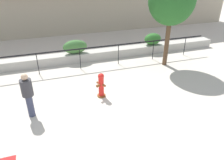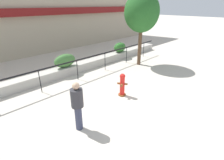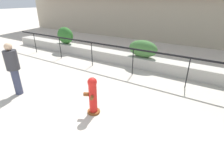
% 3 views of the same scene
% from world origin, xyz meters
% --- Properties ---
extents(ground_plane, '(120.00, 120.00, 0.00)m').
position_xyz_m(ground_plane, '(0.00, 0.00, 0.00)').
color(ground_plane, beige).
extents(planter_wall_low, '(18.00, 0.70, 0.50)m').
position_xyz_m(planter_wall_low, '(0.00, 6.00, 0.25)').
color(planter_wall_low, '#B7B2A8').
rests_on(planter_wall_low, ground).
extents(fence_railing_segment, '(15.00, 0.05, 1.15)m').
position_xyz_m(fence_railing_segment, '(-0.00, 4.90, 1.02)').
color(fence_railing_segment, black).
rests_on(fence_railing_segment, ground).
extents(hedge_bush_1, '(1.36, 0.62, 0.76)m').
position_xyz_m(hedge_bush_1, '(-0.05, 6.00, 0.88)').
color(hedge_bush_1, '#427538').
rests_on(hedge_bush_1, planter_wall_low).
extents(hedge_bush_2, '(1.08, 0.70, 0.72)m').
position_xyz_m(hedge_bush_2, '(4.81, 6.00, 0.86)').
color(hedge_bush_2, '#2D6B28').
rests_on(hedge_bush_2, planter_wall_low).
extents(fire_hydrant, '(0.49, 0.48, 1.08)m').
position_xyz_m(fire_hydrant, '(0.30, 1.88, 0.55)').
color(fire_hydrant, brown).
rests_on(fire_hydrant, ground).
extents(street_tree, '(2.38, 2.14, 4.69)m').
position_xyz_m(street_tree, '(4.57, 4.00, 3.42)').
color(street_tree, brown).
rests_on(street_tree, ground).
extents(pedestrian, '(0.56, 0.56, 1.73)m').
position_xyz_m(pedestrian, '(-2.51, 1.39, 0.99)').
color(pedestrian, '#383D56').
rests_on(pedestrian, ground).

